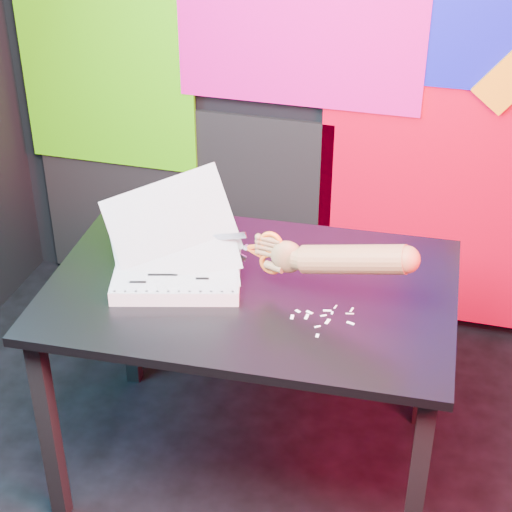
% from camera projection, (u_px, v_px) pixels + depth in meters
% --- Properties ---
extents(room, '(3.01, 3.01, 2.71)m').
position_uv_depth(room, '(265.00, 182.00, 1.86)').
color(room, black).
rests_on(room, ground).
extents(backdrop, '(2.88, 0.05, 2.08)m').
position_uv_depth(backdrop, '(378.00, 110.00, 3.26)').
color(backdrop, red).
rests_on(backdrop, ground).
extents(work_table, '(1.27, 0.88, 0.75)m').
position_uv_depth(work_table, '(251.00, 309.00, 2.65)').
color(work_table, black).
rests_on(work_table, ground).
extents(printout_stack, '(0.47, 0.37, 0.36)m').
position_uv_depth(printout_stack, '(177.00, 271.00, 2.61)').
color(printout_stack, silver).
rests_on(printout_stack, work_table).
extents(scissors, '(0.25, 0.05, 0.15)m').
position_uv_depth(scissors, '(266.00, 252.00, 2.53)').
color(scissors, '#B2B5C1').
rests_on(scissors, printout_stack).
extents(hand_forearm, '(0.48, 0.13, 0.17)m').
position_uv_depth(hand_forearm, '(342.00, 259.00, 2.42)').
color(hand_forearm, brown).
rests_on(hand_forearm, work_table).
extents(paper_clippings, '(0.19, 0.17, 0.00)m').
position_uv_depth(paper_clippings, '(322.00, 317.00, 2.46)').
color(paper_clippings, white).
rests_on(paper_clippings, work_table).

